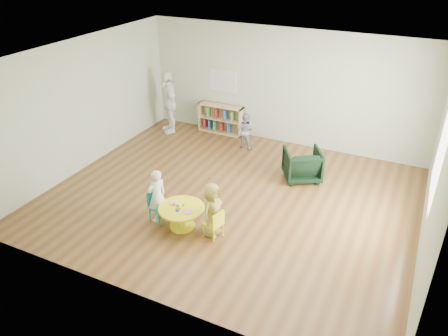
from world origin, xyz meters
name	(u,v)px	position (x,y,z in m)	size (l,w,h in m)	color
room	(232,108)	(0.01, 0.00, 1.89)	(7.10, 7.00, 2.80)	brown
activity_table	(182,213)	(-0.36, -1.27, 0.28)	(0.82, 0.82, 0.45)	yellow
kid_chair_left	(158,204)	(-0.88, -1.24, 0.32)	(0.39, 0.39, 0.59)	teal
kid_chair_right	(215,223)	(0.30, -1.28, 0.29)	(0.35, 0.35, 0.54)	yellow
bookshelf	(221,119)	(-1.61, 2.86, 0.37)	(1.20, 0.30, 0.75)	tan
alphabet_poster	(223,81)	(-1.60, 2.98, 1.35)	(0.74, 0.01, 0.54)	white
armchair	(302,165)	(1.04, 1.34, 0.34)	(0.73, 0.75, 0.68)	black
child_left	(157,196)	(-0.86, -1.27, 0.51)	(0.37, 0.25, 1.03)	silver
child_right	(212,210)	(0.21, -1.22, 0.50)	(0.49, 0.32, 1.00)	yellow
toddler	(245,130)	(-0.66, 2.25, 0.45)	(0.44, 0.34, 0.90)	#1A2642
adult_caretaker	(169,102)	(-2.85, 2.31, 0.81)	(0.95, 0.39, 1.62)	white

